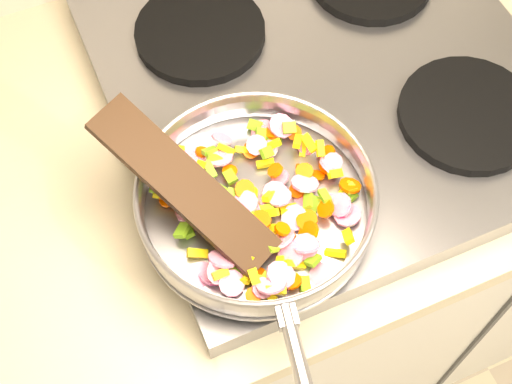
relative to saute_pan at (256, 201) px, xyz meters
name	(u,v)px	position (x,y,z in m)	size (l,w,h in m)	color
cooktop	(328,84)	(0.18, 0.17, -0.07)	(0.60, 0.60, 0.04)	#939399
grate_fl	(279,186)	(0.04, 0.03, -0.04)	(0.19, 0.19, 0.02)	black
grate_fr	(468,114)	(0.32, 0.03, -0.04)	(0.19, 0.19, 0.02)	black
grate_bl	(200,32)	(0.04, 0.31, -0.04)	(0.19, 0.19, 0.02)	black
saute_pan	(256,201)	(0.00, 0.00, 0.00)	(0.33, 0.49, 0.05)	#9E9EA5
vegetable_heap	(262,206)	(0.01, 0.00, -0.01)	(0.25, 0.26, 0.05)	#71AF1A
wooden_spatula	(184,185)	(-0.08, 0.03, 0.04)	(0.26, 0.06, 0.01)	black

